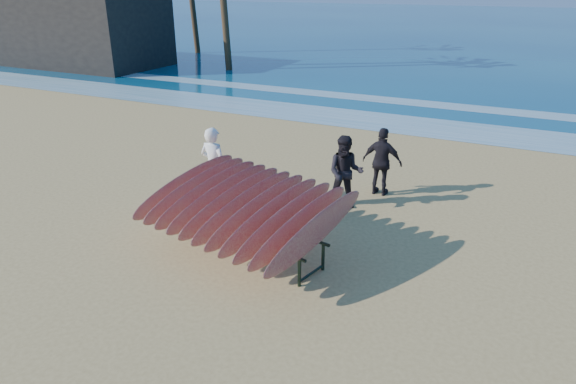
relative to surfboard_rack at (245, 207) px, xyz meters
name	(u,v)px	position (x,y,z in m)	size (l,w,h in m)	color
ground	(268,257)	(0.48, -0.03, -0.87)	(120.00, 120.00, 0.00)	tan
ocean	(510,26)	(0.48, 54.97, -0.86)	(160.00, 160.00, 0.00)	navy
foam_near	(407,125)	(0.48, 9.97, -0.86)	(160.00, 160.00, 0.00)	white
foam_far	(428,104)	(0.48, 13.47, -0.86)	(160.00, 160.00, 0.00)	white
surfboard_rack	(245,207)	(0.00, 0.00, 0.00)	(3.68, 3.28, 1.39)	black
person_white	(214,166)	(-1.69, 1.57, -0.01)	(0.63, 0.41, 1.71)	white
person_dark_a	(345,173)	(0.93, 2.60, -0.08)	(0.77, 0.60, 1.59)	black
person_dark_b	(382,162)	(1.42, 3.65, -0.09)	(0.91, 0.38, 1.56)	black
building	(81,28)	(-19.51, 15.02, 1.17)	(9.17, 5.09, 4.07)	#2D2823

